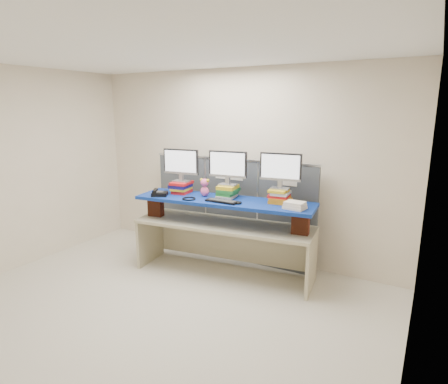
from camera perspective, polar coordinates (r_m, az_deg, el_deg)
The scene contains 18 objects.
room at distance 3.97m, azimuth -11.21°, elevation 0.27°, with size 5.00×4.00×2.80m.
cubicle_partition at distance 5.55m, azimuth 1.12°, elevation -2.62°, with size 2.60×0.06×1.53m.
desk at distance 5.07m, azimuth 0.00°, elevation -6.34°, with size 2.47×0.99×0.73m.
brick_pier_left at distance 5.40m, azimuth -10.35°, elevation -2.13°, with size 0.21×0.11×0.28m, color maroon.
brick_pier_right at distance 4.65m, azimuth 11.60°, elevation -4.63°, with size 0.21×0.11×0.28m, color maroon.
blue_board at distance 4.94m, azimuth 0.00°, elevation -1.38°, with size 2.39×0.60×0.04m, color navy.
book_stack_left at distance 5.31m, azimuth -6.53°, elevation 0.75°, with size 0.30×0.33×0.16m.
book_stack_center at distance 5.02m, azimuth 0.56°, elevation 0.10°, with size 0.28×0.34×0.17m.
book_stack_right at distance 4.81m, azimuth 8.50°, elevation -0.61°, with size 0.29×0.32×0.18m.
monitor_left at distance 5.25m, azimuth -6.58°, elevation 4.37°, with size 0.53×0.17×0.46m.
monitor_center at distance 4.95m, azimuth 0.57°, elevation 3.99°, with size 0.53×0.17×0.46m.
monitor_right at distance 4.74m, azimuth 8.60°, elevation 3.52°, with size 0.53×0.17×0.46m.
keyboard at distance 4.78m, azimuth -0.32°, elevation -1.40°, with size 0.43×0.15×0.03m.
mouse at distance 4.70m, azimuth 2.35°, elevation -1.65°, with size 0.05×0.10×0.03m, color black.
desk_phone at distance 5.21m, azimuth -9.85°, elevation -0.21°, with size 0.27×0.26×0.09m.
headset at distance 4.95m, azimuth -5.36°, elevation -1.02°, with size 0.18×0.18×0.02m, color black.
plush_toy at distance 5.08m, azimuth -2.96°, elevation 0.73°, with size 0.14×0.11×0.25m.
binder_stack at distance 4.55m, azimuth 10.75°, elevation -2.02°, with size 0.26×0.22×0.09m.
Camera 1 is at (2.55, -2.92, 2.24)m, focal length 30.00 mm.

